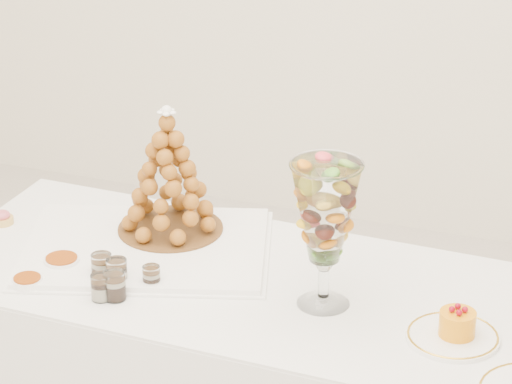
% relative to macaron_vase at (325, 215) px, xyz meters
% --- Properties ---
extents(lace_tray, '(0.76, 0.66, 0.02)m').
position_rel_macaron_vase_xyz_m(lace_tray, '(-0.54, 0.11, -0.24)').
color(lace_tray, white).
rests_on(lace_tray, buffet_table).
extents(macaron_vase, '(0.17, 0.17, 0.38)m').
position_rel_macaron_vase_xyz_m(macaron_vase, '(0.00, 0.00, 0.00)').
color(macaron_vase, white).
rests_on(macaron_vase, buffet_table).
extents(cake_plate, '(0.23, 0.23, 0.01)m').
position_rel_macaron_vase_xyz_m(cake_plate, '(0.34, -0.06, -0.24)').
color(cake_plate, white).
rests_on(cake_plate, buffet_table).
extents(pink_tart, '(0.06, 0.06, 0.04)m').
position_rel_macaron_vase_xyz_m(pink_tart, '(-1.00, 0.12, -0.23)').
color(pink_tart, tan).
rests_on(pink_tart, buffet_table).
extents(verrine_a, '(0.06, 0.06, 0.07)m').
position_rel_macaron_vase_xyz_m(verrine_a, '(-0.58, -0.08, -0.21)').
color(verrine_a, white).
rests_on(verrine_a, buffet_table).
extents(verrine_b, '(0.07, 0.07, 0.07)m').
position_rel_macaron_vase_xyz_m(verrine_b, '(-0.53, -0.09, -0.21)').
color(verrine_b, white).
rests_on(verrine_b, buffet_table).
extents(verrine_c, '(0.05, 0.05, 0.06)m').
position_rel_macaron_vase_xyz_m(verrine_c, '(-0.44, -0.08, -0.22)').
color(verrine_c, white).
rests_on(verrine_c, buffet_table).
extents(verrine_d, '(0.07, 0.07, 0.07)m').
position_rel_macaron_vase_xyz_m(verrine_d, '(-0.53, -0.17, -0.21)').
color(verrine_d, white).
rests_on(verrine_d, buffet_table).
extents(verrine_e, '(0.07, 0.07, 0.08)m').
position_rel_macaron_vase_xyz_m(verrine_e, '(-0.50, -0.16, -0.21)').
color(verrine_e, white).
rests_on(verrine_e, buffet_table).
extents(ramekin_back, '(0.10, 0.10, 0.03)m').
position_rel_macaron_vase_xyz_m(ramekin_back, '(-0.71, -0.06, -0.23)').
color(ramekin_back, white).
rests_on(ramekin_back, buffet_table).
extents(ramekin_front, '(0.08, 0.08, 0.02)m').
position_rel_macaron_vase_xyz_m(ramekin_front, '(-0.74, -0.18, -0.24)').
color(ramekin_front, white).
rests_on(ramekin_front, buffet_table).
extents(croquembouche, '(0.29, 0.29, 0.37)m').
position_rel_macaron_vase_xyz_m(croquembouche, '(-0.51, 0.21, -0.05)').
color(croquembouche, brown).
rests_on(croquembouche, lace_tray).
extents(mousse_cake, '(0.09, 0.09, 0.08)m').
position_rel_macaron_vase_xyz_m(mousse_cake, '(0.35, -0.05, -0.21)').
color(mousse_cake, orange).
rests_on(mousse_cake, cake_plate).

